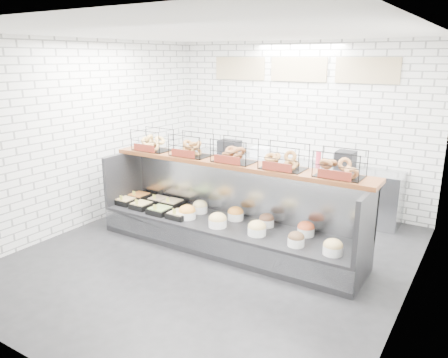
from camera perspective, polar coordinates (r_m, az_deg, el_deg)
The scene contains 5 objects.
ground at distance 6.27m, azimuth -1.20°, elevation -9.96°, with size 5.50×5.50×0.00m, color black.
room_shell at distance 6.20m, azimuth 1.79°, elevation 9.61°, with size 5.02×5.51×3.01m.
display_case at distance 6.41m, azimuth 0.33°, elevation -6.14°, with size 4.00×0.90×1.20m.
bagel_shelf at distance 6.24m, azimuth 1.33°, elevation 3.31°, with size 4.10×0.50×0.40m.
prep_counter at distance 8.12m, azimuth 8.19°, elevation -0.54°, with size 4.00×0.60×1.20m.
Camera 1 is at (3.12, -4.72, 2.71)m, focal length 35.00 mm.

